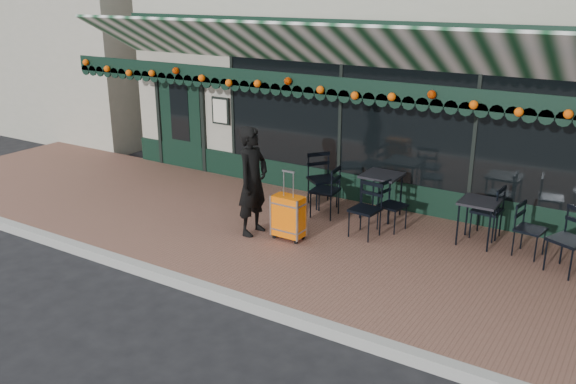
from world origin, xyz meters
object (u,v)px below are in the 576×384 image
Objects in this scene: chair_a_right at (530,230)px; chair_b_left at (325,191)px; cafe_table_a at (479,205)px; chair_a_left at (487,211)px; suitcase at (288,217)px; chair_solo at (323,180)px; chair_a_front at (569,241)px; chair_b_front at (365,210)px; woman at (253,181)px; chair_b_right at (392,206)px; cafe_table_b at (382,178)px.

chair_a_right is 3.30m from chair_b_left.
chair_a_right is at bearing -3.55° from cafe_table_a.
chair_b_left is at bearing -74.59° from chair_a_left.
suitcase reaches higher than chair_solo.
chair_a_left is at bearing 34.49° from suitcase.
cafe_table_a is 1.37m from chair_a_front.
chair_a_front is (1.27, -0.66, 0.03)m from chair_a_left.
chair_a_front reaches higher than chair_b_front.
woman is 2.51× the size of cafe_table_a.
chair_b_right is (-2.08, -0.12, -0.00)m from chair_a_right.
chair_a_left is at bearing -59.99° from chair_b_right.
cafe_table_b is 0.88× the size of chair_a_left.
woman is 2.18× the size of chair_b_right.
chair_a_front is at bearing -109.67° from chair_a_right.
cafe_table_b is at bearing 92.07° from chair_a_right.
chair_b_front is (0.96, -0.45, -0.01)m from chair_b_left.
chair_b_front is (1.55, 0.81, -0.43)m from woman.
chair_a_left is at bearing 72.69° from chair_a_right.
cafe_table_a is 1.73m from cafe_table_b.
chair_b_right is at bearing 85.98° from chair_b_left.
chair_b_front is at bearing 114.09° from chair_a_right.
chair_a_left reaches higher than cafe_table_b.
cafe_table_b is at bearing -39.13° from woman.
woman reaches higher than cafe_table_b.
suitcase reaches higher than chair_b_right.
cafe_table_a is 2.54m from chair_b_left.
suitcase is 1.45× the size of cafe_table_b.
woman is 2.00× the size of chair_b_front.
cafe_table_b is 1.77m from chair_a_left.
chair_a_right is 1.00× the size of chair_b_right.
chair_a_right is (0.77, -0.05, -0.22)m from cafe_table_a.
chair_b_left is (-3.29, -0.16, 0.05)m from chair_a_right.
chair_a_left is at bearing 81.35° from cafe_table_a.
chair_b_right is at bearing 102.49° from chair_a_right.
chair_b_front reaches higher than chair_a_right.
woman is at bearing 136.68° from chair_b_right.
chair_b_left is 0.54m from chair_solo.
chair_solo reaches higher than chair_b_front.
chair_a_left is 2.63m from chair_b_left.
chair_b_right is 1.56m from chair_solo.
chair_a_right is 0.84× the size of chair_solo.
chair_b_left is at bearing 102.12° from chair_a_right.
chair_b_front is (-1.56, -0.66, -0.19)m from cafe_table_a.
chair_a_front reaches higher than chair_a_right.
woman is 1.45m from chair_b_left.
cafe_table_a is 0.80× the size of chair_a_left.
cafe_table_b is 0.96× the size of chair_b_right.
chair_solo is (-0.29, 0.45, 0.03)m from chair_b_left.
chair_b_right is at bearing -159.90° from chair_a_front.
cafe_table_b is at bearing -51.18° from chair_solo.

